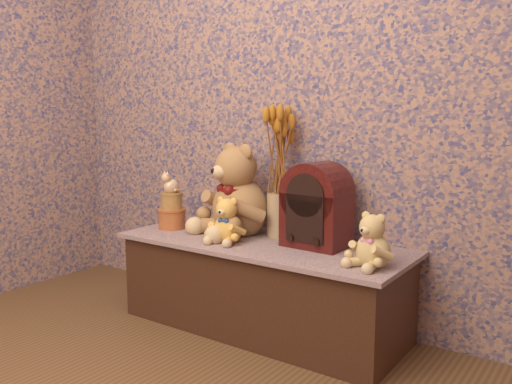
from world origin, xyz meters
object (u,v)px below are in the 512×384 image
teddy_small (373,237)px  cathedral_radio (317,204)px  biscuit_tin_lower (172,219)px  cat_figurine (171,182)px  teddy_medium (228,218)px  teddy_large (240,185)px  ceramic_vase (280,215)px

teddy_small → cathedral_radio: bearing=172.0°
cathedral_radio → biscuit_tin_lower: size_ratio=2.75×
cat_figurine → teddy_medium: bearing=9.8°
cathedral_radio → biscuit_tin_lower: cathedral_radio is taller
teddy_small → cathedral_radio: size_ratio=0.60×
cat_figurine → cathedral_radio: bearing=25.6°
teddy_large → ceramic_vase: teddy_large is taller
teddy_large → teddy_small: (0.77, -0.16, -0.13)m
teddy_small → cat_figurine: bearing=-166.0°
ceramic_vase → cat_figurine: (-0.55, -0.17, 0.14)m
teddy_medium → cathedral_radio: (0.38, 0.16, 0.08)m
teddy_large → ceramic_vase: 0.25m
teddy_large → teddy_medium: bearing=-47.5°
teddy_large → cathedral_radio: teddy_large is taller
teddy_medium → cathedral_radio: cathedral_radio is taller
teddy_large → cathedral_radio: 0.44m
teddy_large → ceramic_vase: (0.19, 0.06, -0.14)m
teddy_medium → ceramic_vase: teddy_medium is taller
teddy_medium → cathedral_radio: bearing=17.2°
teddy_small → ceramic_vase: 0.62m
biscuit_tin_lower → cat_figurine: (0.00, 0.00, 0.19)m
teddy_small → biscuit_tin_lower: size_ratio=1.66×
teddy_medium → cathedral_radio: size_ratio=0.60×
cathedral_radio → ceramic_vase: bearing=165.7°
ceramic_vase → cat_figurine: 0.60m
teddy_large → cat_figurine: 0.37m
teddy_small → teddy_medium: bearing=-162.5°
ceramic_vase → cathedral_radio: bearing=-16.7°
biscuit_tin_lower → cat_figurine: size_ratio=1.17×
teddy_large → cat_figurine: teddy_large is taller
biscuit_tin_lower → cat_figurine: 0.19m
ceramic_vase → cat_figurine: bearing=-162.6°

